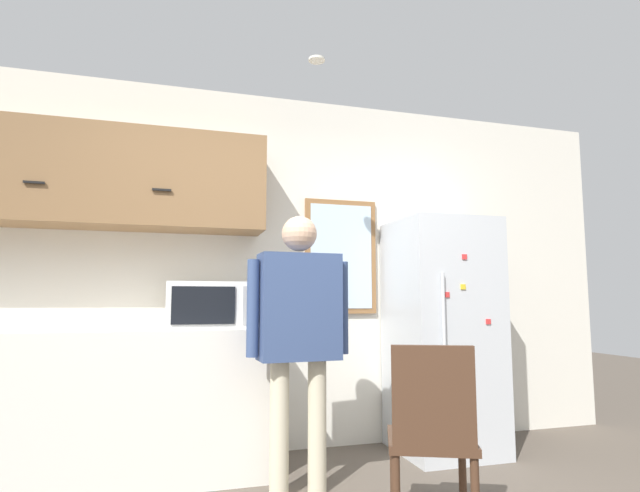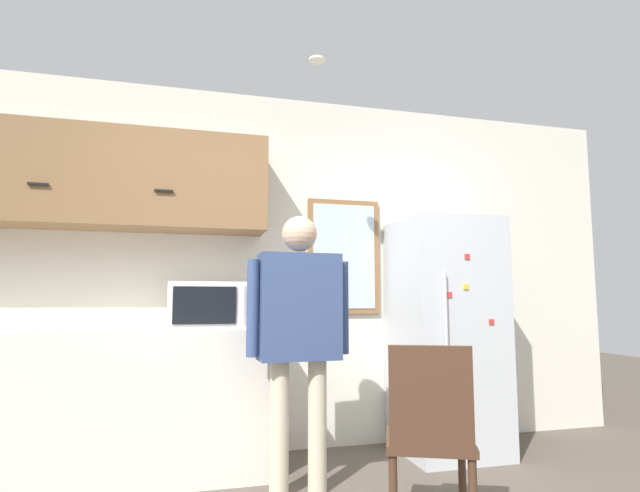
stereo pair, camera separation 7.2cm
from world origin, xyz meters
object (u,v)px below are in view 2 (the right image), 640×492
Objects in this scene: microwave at (211,305)px; chair at (430,430)px; person at (299,321)px; refrigerator at (445,334)px.

microwave reaches higher than chair.
microwave is 1.61m from chair.
chair is at bearing -49.13° from microwave.
microwave is 0.34× the size of person.
refrigerator is 1.42m from chair.
person reaches higher than microwave.
microwave is at bearing 133.82° from person.
refrigerator reaches higher than chair.
microwave is 0.68m from person.
person is at bearing -158.41° from refrigerator.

